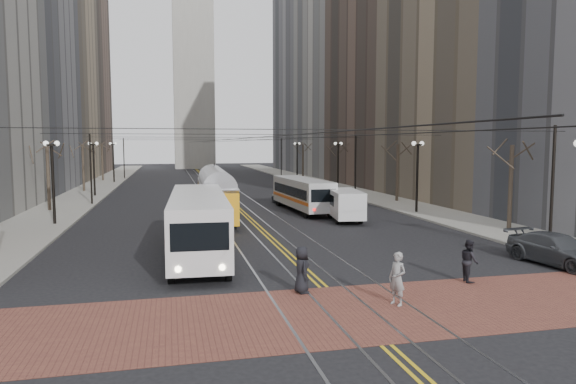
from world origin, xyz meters
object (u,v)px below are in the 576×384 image
pedestrian_b (397,279)px  clock_tower (192,10)px  cargo_van (345,206)px  pedestrian_a (302,270)px  sedan_parked (557,250)px  pedestrian_c (469,261)px  streetcar (216,199)px  rear_bus (302,195)px  transit_bus (198,225)px  sedan_grey (284,196)px

pedestrian_b → clock_tower: bearing=156.2°
cargo_van → pedestrian_a: 18.58m
sedan_parked → pedestrian_c: pedestrian_c is taller
sedan_parked → pedestrian_b: 10.67m
clock_tower → pedestrian_c: clock_tower is taller
streetcar → pedestrian_b: 22.86m
streetcar → pedestrian_c: (8.59, -20.24, -0.62)m
cargo_van → pedestrian_c: cargo_van is taller
rear_bus → pedestrian_c: 23.09m
transit_bus → pedestrian_b: transit_bus is taller
streetcar → transit_bus: bearing=-96.9°
sedan_parked → pedestrian_c: size_ratio=2.87×
streetcar → sedan_parked: streetcar is taller
clock_tower → pedestrian_a: bearing=-90.6°
streetcar → rear_bus: bearing=22.6°
sedan_parked → pedestrian_a: 12.96m
transit_bus → pedestrian_b: size_ratio=6.68×
clock_tower → pedestrian_b: (1.86, -105.69, -35.01)m
rear_bus → pedestrian_c: rear_bus is taller
transit_bus → rear_bus: transit_bus is taller
streetcar → pedestrian_b: streetcar is taller
rear_bus → cargo_van: bearing=-77.9°
streetcar → cargo_van: streetcar is taller
rear_bus → sedan_parked: bearing=-75.3°
rear_bus → pedestrian_b: rear_bus is taller
rear_bus → cargo_van: rear_bus is taller
cargo_van → pedestrian_c: 16.92m
sedan_grey → streetcar: bearing=-134.6°
pedestrian_b → pedestrian_c: size_ratio=1.08×
transit_bus → streetcar: bearing=83.6°
sedan_parked → pedestrian_b: size_ratio=2.65×
cargo_van → streetcar: bearing=167.8°
pedestrian_c → pedestrian_a: bearing=101.4°
pedestrian_c → streetcar: bearing=34.4°
transit_bus → pedestrian_c: size_ratio=7.23×
sedan_parked → pedestrian_c: bearing=-172.3°
sedan_parked → pedestrian_b: (-9.94, -3.89, 0.23)m
streetcar → pedestrian_b: bearing=-76.9°
sedan_grey → pedestrian_b: size_ratio=2.19×
transit_bus → cargo_van: size_ratio=2.45×
clock_tower → cargo_van: bearing=-85.6°
sedan_grey → cargo_van: bearing=-84.5°
pedestrian_c → pedestrian_b: bearing=128.7°
streetcar → pedestrian_a: size_ratio=7.14×
cargo_van → pedestrian_b: (-4.79, -19.09, -0.18)m
transit_bus → pedestrian_a: transit_bus is taller
clock_tower → pedestrian_b: bearing=-89.0°
transit_bus → cargo_van: transit_bus is taller
rear_bus → streetcar: bearing=-162.4°
rear_bus → cargo_van: size_ratio=2.04×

